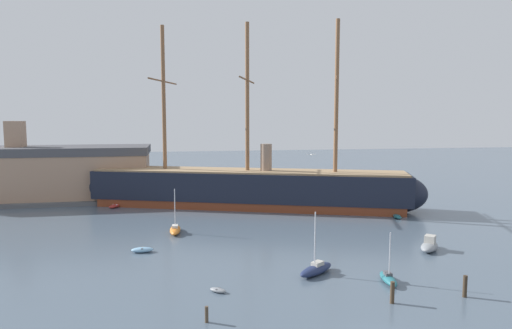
# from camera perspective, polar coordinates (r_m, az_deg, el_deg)

# --- Properties ---
(tall_ship) EXTENTS (68.62, 29.69, 34.38)m
(tall_ship) POSITION_cam_1_polar(r_m,az_deg,el_deg) (84.04, -1.11, -3.00)
(tall_ship) COLOR brown
(tall_ship) RESTS_ON ground
(dinghy_foreground_left) EXTENTS (1.86, 1.71, 0.42)m
(dinghy_foreground_left) POSITION_cam_1_polar(r_m,az_deg,el_deg) (44.86, -4.93, -15.83)
(dinghy_foreground_left) COLOR gray
(dinghy_foreground_left) RESTS_ON ground
(sailboat_foreground_right) EXTENTS (1.82, 4.23, 5.33)m
(sailboat_foreground_right) POSITION_cam_1_polar(r_m,az_deg,el_deg) (48.97, 16.68, -13.87)
(sailboat_foreground_right) COLOR #236670
(sailboat_foreground_right) RESTS_ON ground
(sailboat_near_centre) EXTENTS (5.22, 4.46, 6.93)m
(sailboat_near_centre) POSITION_cam_1_polar(r_m,az_deg,el_deg) (49.73, 7.75, -13.19)
(sailboat_near_centre) COLOR #1E284C
(sailboat_near_centre) RESTS_ON ground
(dinghy_mid_left) EXTENTS (2.75, 1.23, 0.65)m
(dinghy_mid_left) POSITION_cam_1_polar(r_m,az_deg,el_deg) (58.64, -14.44, -10.60)
(dinghy_mid_left) COLOR #7FB2D6
(dinghy_mid_left) RESTS_ON ground
(motorboat_mid_right) EXTENTS (4.46, 4.65, 1.91)m
(motorboat_mid_right) POSITION_cam_1_polar(r_m,az_deg,el_deg) (61.63, 21.45, -9.68)
(motorboat_mid_right) COLOR gray
(motorboat_mid_right) RESTS_ON ground
(sailboat_alongside_bow) EXTENTS (1.78, 5.11, 6.56)m
(sailboat_alongside_bow) POSITION_cam_1_polar(r_m,az_deg,el_deg) (66.89, -10.38, -8.24)
(sailboat_alongside_bow) COLOR orange
(sailboat_alongside_bow) RESTS_ON ground
(dinghy_alongside_stern) EXTENTS (1.48, 2.70, 0.60)m
(dinghy_alongside_stern) POSITION_cam_1_polar(r_m,az_deg,el_deg) (79.02, 17.74, -6.41)
(dinghy_alongside_stern) COLOR #236670
(dinghy_alongside_stern) RESTS_ON ground
(dinghy_far_left) EXTENTS (2.68, 3.10, 0.68)m
(dinghy_far_left) POSITION_cam_1_polar(r_m,az_deg,el_deg) (88.14, -17.73, -5.11)
(dinghy_far_left) COLOR #B22D28
(dinghy_far_left) RESTS_ON ground
(sailboat_distant_centre) EXTENTS (3.20, 4.50, 5.71)m
(sailboat_distant_centre) POSITION_cam_1_polar(r_m,az_deg,el_deg) (96.38, -0.72, -3.81)
(sailboat_distant_centre) COLOR gray
(sailboat_distant_centre) RESTS_ON ground
(mooring_piling_nearest) EXTENTS (0.40, 0.40, 2.03)m
(mooring_piling_nearest) POSITION_cam_1_polar(r_m,az_deg,el_deg) (43.83, 17.16, -15.49)
(mooring_piling_nearest) COLOR #423323
(mooring_piling_nearest) RESTS_ON ground
(mooring_piling_left_pair) EXTENTS (0.39, 0.39, 2.10)m
(mooring_piling_left_pair) POSITION_cam_1_polar(r_m,az_deg,el_deg) (47.63, 25.33, -14.01)
(mooring_piling_left_pair) COLOR #382B1E
(mooring_piling_left_pair) RESTS_ON ground
(mooring_piling_right_pair) EXTENTS (0.30, 0.30, 1.37)m
(mooring_piling_right_pair) POSITION_cam_1_polar(r_m,az_deg,el_deg) (38.88, -6.39, -18.65)
(mooring_piling_right_pair) COLOR #4C3D2D
(mooring_piling_right_pair) RESTS_ON ground
(dockside_warehouse_left) EXTENTS (41.37, 15.71, 16.32)m
(dockside_warehouse_left) POSITION_cam_1_polar(r_m,az_deg,el_deg) (99.79, -24.66, -1.08)
(dockside_warehouse_left) COLOR #565659
(dockside_warehouse_left) RESTS_ON ground
(seagull_in_flight) EXTENTS (1.05, 0.41, 0.13)m
(seagull_in_flight) POSITION_cam_1_polar(r_m,az_deg,el_deg) (45.93, 7.13, 1.28)
(seagull_in_flight) COLOR silver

